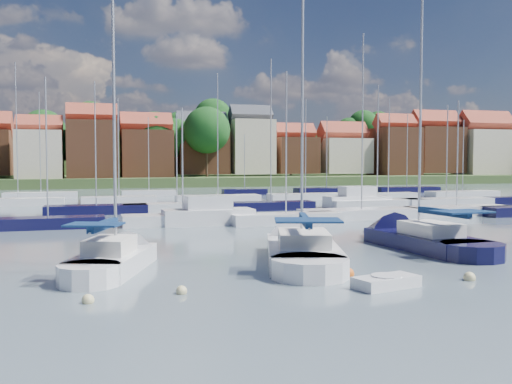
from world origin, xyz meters
name	(u,v)px	position (x,y,z in m)	size (l,w,h in m)	color
ground	(218,204)	(0.00, 40.00, 0.00)	(260.00, 260.00, 0.00)	#44555C
sailboat_left	(119,259)	(-12.91, 3.54, 0.36)	(5.65, 9.84, 13.08)	silver
sailboat_centre	(300,249)	(-3.68, 4.19, 0.35)	(6.93, 13.16, 17.24)	silver
sailboat_navy	(408,239)	(3.70, 5.81, 0.35)	(4.04, 12.21, 16.61)	black
tender	(386,282)	(-3.17, -3.87, 0.22)	(2.84, 1.81, 0.57)	silver
buoy_a	(88,303)	(-14.32, -3.12, 0.00)	(0.43, 0.43, 0.43)	beige
buoy_b	(182,294)	(-10.99, -2.65, 0.00)	(0.42, 0.42, 0.42)	beige
buoy_c	(348,276)	(-3.65, -1.45, 0.00)	(0.55, 0.55, 0.55)	#D85914
buoy_d	(469,280)	(0.82, -3.62, 0.00)	(0.50, 0.50, 0.50)	beige
buoy_e	(441,241)	(6.60, 6.82, 0.00)	(0.46, 0.46, 0.46)	#D85914
buoy_g	(95,270)	(-14.01, 3.17, 0.00)	(0.42, 0.42, 0.42)	beige
marina_field	(246,203)	(1.91, 35.15, 0.43)	(79.62, 41.41, 15.93)	silver
far_shore_town	(151,163)	(2.23, 132.67, 4.61)	(212.46, 90.00, 22.27)	#435A2D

